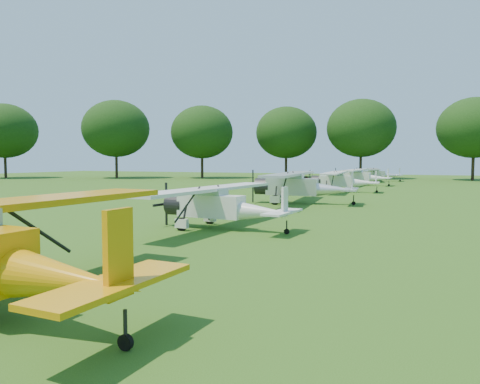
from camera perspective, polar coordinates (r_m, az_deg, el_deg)
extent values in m
plane|color=#284B12|center=(23.48, -1.86, -3.62)|extent=(160.00, 160.00, 0.00)
cylinder|color=black|center=(77.42, 26.52, 2.94)|extent=(0.44, 0.44, 4.51)
ellipsoid|color=black|center=(77.55, 26.65, 7.02)|extent=(10.52, 10.52, 8.94)
cylinder|color=black|center=(78.73, 14.49, 3.33)|extent=(0.44, 0.44, 4.74)
ellipsoid|color=black|center=(78.89, 14.56, 7.54)|extent=(11.05, 11.05, 9.39)
cylinder|color=black|center=(81.43, 5.63, 3.37)|extent=(0.44, 0.44, 4.49)
ellipsoid|color=black|center=(81.55, 5.66, 7.22)|extent=(10.47, 10.47, 8.90)
cylinder|color=black|center=(78.70, -4.64, 3.34)|extent=(0.44, 0.44, 4.44)
ellipsoid|color=black|center=(78.82, -4.66, 7.28)|extent=(10.36, 10.36, 8.80)
cylinder|color=black|center=(81.23, -14.82, 3.36)|extent=(0.44, 0.44, 4.77)
ellipsoid|color=black|center=(81.39, -14.90, 7.47)|extent=(11.14, 11.14, 9.47)
cylinder|color=black|center=(87.49, -26.69, 3.03)|extent=(0.44, 0.44, 4.56)
ellipsoid|color=black|center=(87.61, -26.81, 6.67)|extent=(10.64, 10.64, 9.04)
cone|color=orange|center=(8.76, -20.30, -10.08)|extent=(3.21, 1.14, 1.02)
cube|color=orange|center=(7.88, -14.60, -7.30)|extent=(0.14, 0.63, 1.47)
cube|color=orange|center=(8.06, -15.16, -10.77)|extent=(1.09, 3.21, 0.10)
cylinder|color=black|center=(8.22, -13.78, -17.36)|extent=(0.28, 0.10, 0.27)
cube|color=white|center=(21.09, -3.57, -1.73)|extent=(3.13, 1.12, 1.01)
cone|color=white|center=(19.91, 2.88, -2.48)|extent=(2.75, 1.04, 0.87)
cube|color=#8CA5B2|center=(21.09, -3.80, -0.29)|extent=(1.59, 0.99, 0.53)
cylinder|color=black|center=(22.07, -7.66, -1.50)|extent=(0.93, 1.06, 1.00)
cube|color=black|center=(22.43, -8.98, -1.43)|extent=(0.07, 0.12, 2.02)
cube|color=white|center=(21.08, -3.81, 0.37)|extent=(2.07, 10.27, 0.13)
cube|color=white|center=(19.49, 5.47, -1.21)|extent=(0.13, 0.53, 1.25)
cube|color=white|center=(19.57, 5.20, -2.47)|extent=(0.99, 2.74, 0.09)
cylinder|color=black|center=(20.58, -7.12, -3.92)|extent=(0.59, 0.19, 0.58)
cylinder|color=black|center=(22.59, -3.69, -3.19)|extent=(0.59, 0.19, 0.58)
cylinder|color=black|center=(19.61, 5.71, -4.81)|extent=(0.24, 0.09, 0.23)
cube|color=silver|center=(33.22, 6.34, 0.64)|extent=(3.68, 1.44, 1.18)
cone|color=silver|center=(32.80, 11.55, 0.24)|extent=(3.23, 1.34, 1.01)
cube|color=#8CA5B2|center=(33.21, 6.16, 1.70)|extent=(1.89, 1.22, 0.62)
cylinder|color=black|center=(33.69, 2.78, 0.70)|extent=(1.13, 1.27, 1.17)
cube|color=black|center=(33.87, 1.58, 0.73)|extent=(0.08, 0.14, 2.36)
cube|color=silver|center=(33.20, 6.17, 2.19)|extent=(2.87, 12.00, 0.16)
cube|color=silver|center=(32.68, 13.52, 1.19)|extent=(0.18, 0.63, 1.46)
cube|color=silver|center=(32.71, 13.31, 0.31)|extent=(1.28, 3.23, 0.10)
cylinder|color=black|center=(32.10, 4.29, -0.97)|extent=(0.69, 0.25, 0.67)
cylinder|color=black|center=(34.83, 5.32, -0.59)|extent=(0.69, 0.25, 0.67)
cylinder|color=black|center=(32.77, 13.68, -1.33)|extent=(0.28, 0.12, 0.27)
cube|color=white|center=(45.65, 11.64, 1.31)|extent=(3.23, 1.21, 1.04)
cone|color=white|center=(45.43, 14.98, 1.06)|extent=(2.83, 1.13, 0.89)
cube|color=#8CA5B2|center=(45.64, 11.53, 2.00)|extent=(1.65, 1.04, 0.54)
cylinder|color=black|center=(45.90, 9.31, 1.36)|extent=(0.98, 1.10, 1.03)
cube|color=black|center=(46.01, 8.52, 1.37)|extent=(0.07, 0.12, 2.07)
cube|color=white|center=(45.63, 11.53, 2.31)|extent=(2.34, 10.56, 0.14)
cube|color=white|center=(45.37, 16.24, 1.66)|extent=(0.15, 0.55, 1.28)
cube|color=white|center=(45.39, 16.11, 1.10)|extent=(1.08, 2.83, 0.09)
cylinder|color=black|center=(44.57, 10.44, 0.31)|extent=(0.60, 0.21, 0.59)
cylinder|color=black|center=(47.01, 10.85, 0.49)|extent=(0.60, 0.21, 0.59)
cylinder|color=black|center=(45.43, 16.33, 0.06)|extent=(0.24, 0.10, 0.24)
cube|color=white|center=(57.72, 14.00, 1.82)|extent=(3.19, 1.00, 1.04)
cone|color=white|center=(57.30, 16.63, 1.61)|extent=(2.79, 0.94, 0.89)
cube|color=#8CA5B2|center=(57.72, 13.92, 2.37)|extent=(1.60, 0.94, 0.54)
cylinder|color=black|center=(58.08, 12.18, 1.86)|extent=(0.91, 1.05, 1.03)
cube|color=black|center=(58.22, 11.56, 1.88)|extent=(0.06, 0.12, 2.08)
cube|color=white|center=(57.71, 13.92, 2.61)|extent=(1.64, 10.52, 0.14)
cube|color=white|center=(57.16, 17.63, 2.08)|extent=(0.11, 0.55, 1.29)
cube|color=white|center=(57.19, 17.52, 1.64)|extent=(0.90, 2.79, 0.09)
cylinder|color=black|center=(56.68, 12.98, 1.05)|extent=(0.60, 0.17, 0.59)
cylinder|color=black|center=(59.11, 13.45, 1.16)|extent=(0.60, 0.17, 0.59)
cylinder|color=black|center=(57.20, 17.70, 0.81)|extent=(0.24, 0.08, 0.24)
cube|color=silver|center=(69.44, 16.02, 2.09)|extent=(3.12, 1.40, 0.99)
cone|color=silver|center=(69.61, 18.10, 1.94)|extent=(2.74, 1.29, 0.85)
cube|color=#8CA5B2|center=(69.42, 15.95, 2.52)|extent=(1.63, 1.11, 0.52)
cylinder|color=black|center=(69.38, 14.54, 2.12)|extent=(1.00, 1.11, 0.98)
cube|color=black|center=(69.36, 14.03, 2.13)|extent=(0.08, 0.12, 1.98)
cube|color=silver|center=(69.42, 15.95, 2.71)|extent=(3.07, 10.06, 0.13)
cube|color=silver|center=(69.68, 18.88, 2.31)|extent=(0.18, 0.53, 1.22)
cube|color=silver|center=(69.69, 18.80, 1.96)|extent=(1.24, 2.73, 0.08)
cylinder|color=black|center=(68.26, 15.42, 1.48)|extent=(0.58, 0.25, 0.56)
cylinder|color=black|center=(70.61, 15.35, 1.56)|extent=(0.58, 0.25, 0.56)
cylinder|color=black|center=(69.74, 18.94, 1.32)|extent=(0.24, 0.11, 0.23)
cube|color=#9D0B15|center=(61.16, 7.97, 1.41)|extent=(2.04, 1.31, 0.61)
cube|color=black|center=(61.25, 7.76, 1.74)|extent=(0.91, 1.06, 0.39)
cube|color=white|center=(61.12, 7.99, 2.52)|extent=(1.96, 1.38, 0.07)
cylinder|color=black|center=(60.95, 7.21, 1.22)|extent=(0.39, 0.18, 0.38)
cylinder|color=black|center=(61.92, 7.62, 1.26)|extent=(0.39, 0.18, 0.38)
cylinder|color=black|center=(60.42, 8.33, 1.19)|extent=(0.39, 0.18, 0.38)
cylinder|color=black|center=(61.40, 8.73, 1.23)|extent=(0.39, 0.18, 0.38)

